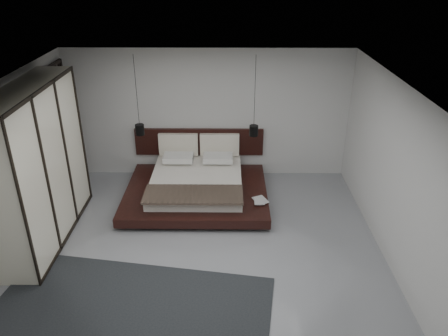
{
  "coord_description": "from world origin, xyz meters",
  "views": [
    {
      "loc": [
        0.42,
        -5.89,
        4.46
      ],
      "look_at": [
        0.35,
        1.2,
        1.0
      ],
      "focal_mm": 35.0,
      "sensor_mm": 36.0,
      "label": 1
    }
  ],
  "objects_px": {
    "lattice_screen": "(63,127)",
    "rug": "(119,332)",
    "wardrobe": "(38,166)",
    "pendant_left": "(140,129)",
    "pendant_right": "(254,130)",
    "bed": "(197,184)"
  },
  "relations": [
    {
      "from": "lattice_screen",
      "to": "rug",
      "type": "bearing_deg",
      "value": -64.81
    },
    {
      "from": "wardrobe",
      "to": "lattice_screen",
      "type": "bearing_deg",
      "value": 97.48
    },
    {
      "from": "pendant_left",
      "to": "pendant_right",
      "type": "relative_size",
      "value": 0.99
    },
    {
      "from": "lattice_screen",
      "to": "bed",
      "type": "relative_size",
      "value": 0.93
    },
    {
      "from": "bed",
      "to": "rug",
      "type": "relative_size",
      "value": 0.72
    },
    {
      "from": "rug",
      "to": "pendant_right",
      "type": "bearing_deg",
      "value": 64.41
    },
    {
      "from": "rug",
      "to": "bed",
      "type": "bearing_deg",
      "value": 77.66
    },
    {
      "from": "lattice_screen",
      "to": "pendant_left",
      "type": "relative_size",
      "value": 1.61
    },
    {
      "from": "rug",
      "to": "lattice_screen",
      "type": "bearing_deg",
      "value": 115.19
    },
    {
      "from": "bed",
      "to": "pendant_right",
      "type": "distance_m",
      "value": 1.59
    },
    {
      "from": "bed",
      "to": "pendant_left",
      "type": "bearing_deg",
      "value": 158.91
    },
    {
      "from": "rug",
      "to": "wardrobe",
      "type": "bearing_deg",
      "value": 127.28
    },
    {
      "from": "pendant_right",
      "to": "rug",
      "type": "relative_size",
      "value": 0.42
    },
    {
      "from": "pendant_right",
      "to": "rug",
      "type": "height_order",
      "value": "pendant_right"
    },
    {
      "from": "pendant_left",
      "to": "pendant_right",
      "type": "height_order",
      "value": "same"
    },
    {
      "from": "lattice_screen",
      "to": "wardrobe",
      "type": "xyz_separation_m",
      "value": [
        0.25,
        -1.92,
        0.04
      ]
    },
    {
      "from": "lattice_screen",
      "to": "bed",
      "type": "bearing_deg",
      "value": -11.21
    },
    {
      "from": "lattice_screen",
      "to": "bed",
      "type": "distance_m",
      "value": 2.97
    },
    {
      "from": "pendant_right",
      "to": "rug",
      "type": "bearing_deg",
      "value": -115.59
    },
    {
      "from": "bed",
      "to": "rug",
      "type": "bearing_deg",
      "value": -102.34
    },
    {
      "from": "lattice_screen",
      "to": "wardrobe",
      "type": "height_order",
      "value": "wardrobe"
    },
    {
      "from": "pendant_right",
      "to": "rug",
      "type": "xyz_separation_m",
      "value": [
        -1.94,
        -4.05,
        -1.28
      ]
    }
  ]
}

